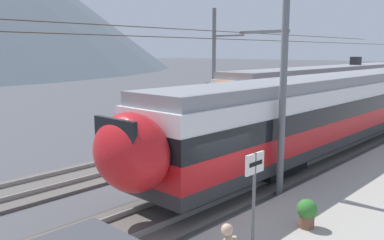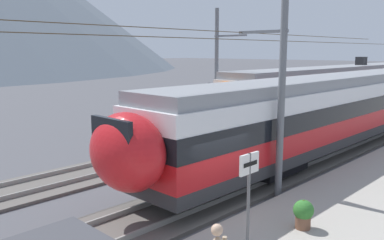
% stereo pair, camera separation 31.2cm
% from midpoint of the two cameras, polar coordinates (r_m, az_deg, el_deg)
% --- Properties ---
extents(ground_plane, '(400.00, 400.00, 0.00)m').
position_cam_midpoint_polar(ground_plane, '(13.00, 2.04, -13.17)').
color(ground_plane, '#4C4C51').
extents(track_near, '(120.00, 3.00, 0.28)m').
position_cam_midpoint_polar(track_near, '(13.57, -1.01, -11.85)').
color(track_near, '#5B5651').
rests_on(track_near, ground).
extents(track_far, '(120.00, 3.00, 0.28)m').
position_cam_midpoint_polar(track_far, '(17.47, -13.67, -7.14)').
color(track_far, '#5B5651').
rests_on(track_far, ground).
extents(train_near_platform, '(34.80, 2.86, 4.27)m').
position_cam_midpoint_polar(train_near_platform, '(25.05, 22.34, 2.54)').
color(train_near_platform, '#2D2D30').
rests_on(train_near_platform, track_near).
extents(train_far_track, '(28.93, 3.02, 4.27)m').
position_cam_midpoint_polar(train_far_track, '(34.32, 18.82, 4.50)').
color(train_far_track, '#2D2D30').
rests_on(train_far_track, track_far).
extents(catenary_mast_mid, '(47.06, 1.97, 7.40)m').
position_cam_midpoint_polar(catenary_mast_mid, '(13.95, 11.67, 4.70)').
color(catenary_mast_mid, slate).
rests_on(catenary_mast_mid, ground).
extents(catenary_mast_far_side, '(47.06, 2.37, 7.59)m').
position_cam_midpoint_polar(catenary_mast_far_side, '(24.83, 3.03, 7.30)').
color(catenary_mast_far_side, slate).
rests_on(catenary_mast_far_side, ground).
extents(platform_sign, '(0.70, 0.08, 2.36)m').
position_cam_midpoint_polar(platform_sign, '(9.87, 7.90, -8.23)').
color(platform_sign, '#59595B').
rests_on(platform_sign, platform_slab).
extents(potted_plant_platform_edge, '(0.56, 0.56, 0.80)m').
position_cam_midpoint_polar(potted_plant_platform_edge, '(11.60, 15.19, -12.38)').
color(potted_plant_platform_edge, brown).
rests_on(potted_plant_platform_edge, platform_slab).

